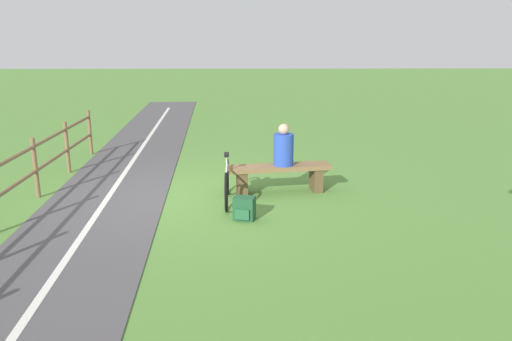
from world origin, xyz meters
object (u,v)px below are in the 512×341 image
person_seated (284,148)px  backpack (244,209)px  bench (280,174)px  bicycle (227,183)px

person_seated → backpack: (0.71, 1.43, -0.66)m
bench → backpack: (0.64, 1.42, -0.18)m
bicycle → backpack: bearing=17.9°
bench → person_seated: size_ratio=2.51×
bench → bicycle: bicycle is taller
bicycle → backpack: bicycle is taller
bench → backpack: size_ratio=5.17×
person_seated → backpack: bearing=54.3°
bench → backpack: bearing=56.4°
bench → person_seated: (-0.07, -0.01, 0.48)m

